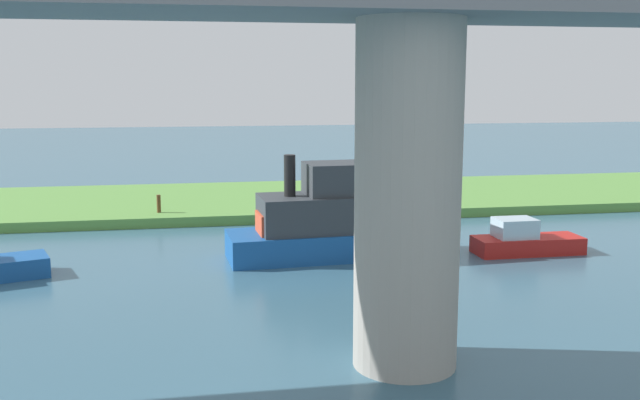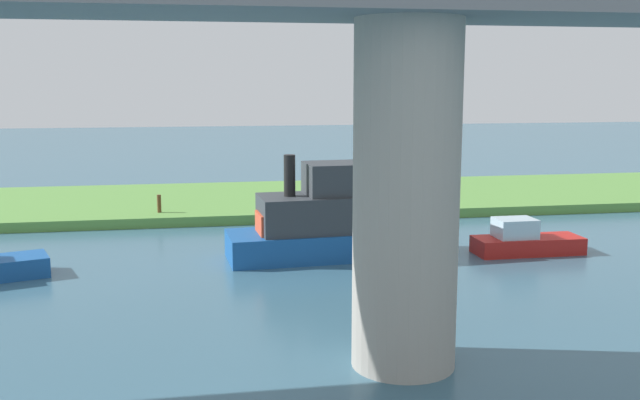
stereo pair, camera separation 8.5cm
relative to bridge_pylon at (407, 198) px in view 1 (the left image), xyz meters
The scene contains 8 objects.
ground_plane 18.99m from the bridge_pylon, 96.27° to the right, with size 160.00×160.00×0.00m, color #386075.
grassy_bank 24.81m from the bridge_pylon, 94.74° to the right, with size 80.00×12.00×0.50m, color #5B9342.
bridge_pylon is the anchor object (origin of this frame).
person_on_bank 21.09m from the bridge_pylon, 96.55° to the right, with size 0.47×0.47×1.39m.
mooring_post 21.35m from the bridge_pylon, 71.13° to the right, with size 0.20×0.20×0.90m, color brown.
skiff_small 11.71m from the bridge_pylon, 92.90° to the right, with size 8.36×3.25×4.19m.
houseboat_blue 13.89m from the bridge_pylon, 128.31° to the right, with size 4.47×1.62×1.49m.
marker_buoy 8.51m from the bridge_pylon, 113.31° to the right, with size 0.50×0.50×0.50m, color orange.
Camera 1 is at (7.14, 34.95, 7.03)m, focal length 40.43 mm.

